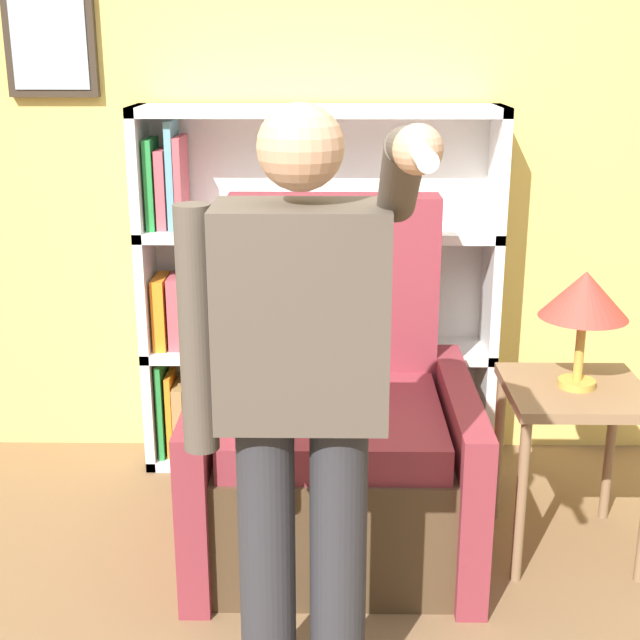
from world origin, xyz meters
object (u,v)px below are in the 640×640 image
bookcase (291,295)px  table_lamp (584,298)px  person_standing (301,390)px  side_table (574,414)px  armchair (333,442)px

bookcase → table_lamp: bearing=-35.4°
person_standing → side_table: (0.91, 0.79, -0.40)m
bookcase → table_lamp: bookcase is taller
bookcase → side_table: bearing=-35.4°
person_standing → side_table: person_standing is taller
bookcase → person_standing: person_standing is taller
bookcase → side_table: bookcase is taller
bookcase → side_table: size_ratio=2.43×
side_table → table_lamp: (0.00, 0.00, 0.42)m
side_table → table_lamp: table_lamp is taller
side_table → table_lamp: bearing=45.0°
bookcase → armchair: (0.18, -0.64, -0.36)m
table_lamp → person_standing: bearing=-139.0°
armchair → side_table: (0.83, -0.07, 0.14)m
bookcase → side_table: (1.01, -0.71, -0.22)m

